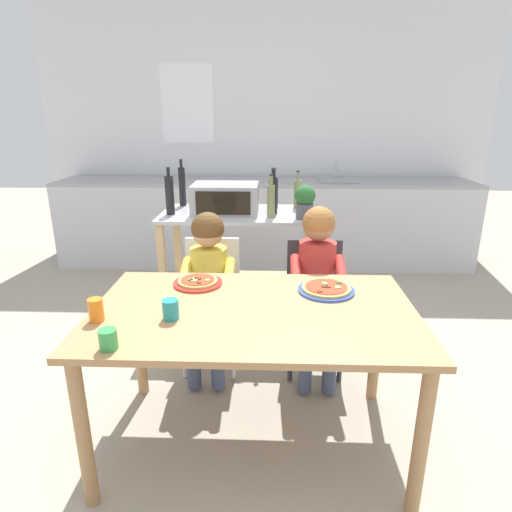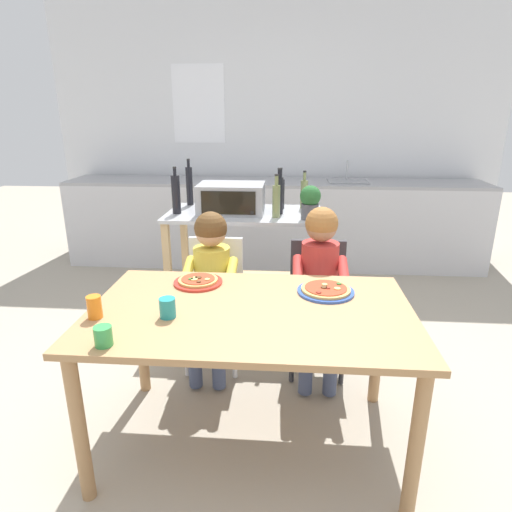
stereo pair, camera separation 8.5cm
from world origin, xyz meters
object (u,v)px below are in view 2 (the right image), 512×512
toaster_oven (231,198)px  drinking_cup_green (103,336)px  child_in_yellow_shirt (210,274)px  drinking_cup_orange (94,307)px  bottle_tall_green_wine (189,185)px  drinking_cup_teal (168,308)px  bottle_dark_olive_oil (304,193)px  bottle_squat_spirits (276,200)px  child_in_red_shirt (320,275)px  pizza_plate_blue_rimmed (326,290)px  kitchen_island_cart (245,249)px  dining_chair_left (215,293)px  bottle_clear_vinegar (280,193)px  potted_herb_plant (310,201)px  pizza_plate_red_rimmed (198,281)px  bottle_brown_beer (176,194)px  dining_table (251,327)px  bottle_slim_sauce (279,195)px  dining_chair_right (317,297)px

toaster_oven → drinking_cup_green: size_ratio=6.02×
child_in_yellow_shirt → drinking_cup_orange: child_in_yellow_shirt is taller
bottle_tall_green_wine → drinking_cup_teal: bottle_tall_green_wine is taller
child_in_yellow_shirt → bottle_dark_olive_oil: bearing=57.3°
bottle_squat_spirits → bottle_dark_olive_oil: size_ratio=1.05×
drinking_cup_teal → bottle_tall_green_wine: bearing=99.2°
child_in_red_shirt → pizza_plate_blue_rimmed: bearing=-90.0°
drinking_cup_teal → drinking_cup_green: 0.31m
kitchen_island_cart → drinking_cup_green: (-0.36, -1.70, 0.19)m
dining_chair_left → child_in_red_shirt: bearing=-11.7°
drinking_cup_green → toaster_oven: bearing=80.9°
bottle_clear_vinegar → child_in_yellow_shirt: bearing=-114.0°
drinking_cup_green → drinking_cup_orange: size_ratio=0.79×
kitchen_island_cart → bottle_clear_vinegar: (0.25, 0.15, 0.41)m
potted_herb_plant → drinking_cup_green: bearing=-118.5°
potted_herb_plant → bottle_squat_spirits: bearing=171.6°
kitchen_island_cart → bottle_squat_spirits: 0.49m
bottle_tall_green_wine → potted_herb_plant: size_ratio=1.55×
bottle_clear_vinegar → pizza_plate_red_rimmed: bottle_clear_vinegar is taller
child_in_yellow_shirt → drinking_cup_teal: (-0.05, -0.73, 0.12)m
bottle_tall_green_wine → dining_chair_left: bottle_tall_green_wine is taller
bottle_brown_beer → drinking_cup_teal: bottle_brown_beer is taller
child_in_red_shirt → pizza_plate_red_rimmed: (-0.65, -0.33, 0.07)m
drinking_cup_green → pizza_plate_blue_rimmed: bearing=33.2°
kitchen_island_cart → dining_chair_left: 0.62m
toaster_oven → dining_chair_left: 0.76m
toaster_oven → child_in_yellow_shirt: toaster_oven is taller
child_in_yellow_shirt → bottle_clear_vinegar: bearing=66.0°
bottle_tall_green_wine → dining_table: bearing=-68.4°
bottle_clear_vinegar → drinking_cup_orange: (-0.75, -1.63, -0.21)m
dining_chair_left → drinking_cup_orange: 1.00m
bottle_tall_green_wine → bottle_clear_vinegar: bearing=-6.6°
dining_chair_left → child_in_red_shirt: size_ratio=0.78×
drinking_cup_teal → drinking_cup_orange: bearing=-174.6°
bottle_tall_green_wine → drinking_cup_orange: bearing=-91.3°
drinking_cup_teal → pizza_plate_blue_rimmed: bearing=24.6°
kitchen_island_cart → dining_table: kitchen_island_cart is taller
bottle_slim_sauce → pizza_plate_red_rimmed: (-0.39, -1.03, -0.27)m
kitchen_island_cart → dining_table: size_ratio=0.78×
toaster_oven → bottle_tall_green_wine: (-0.36, 0.26, 0.05)m
bottle_tall_green_wine → bottle_brown_beer: bearing=-95.3°
bottle_slim_sauce → dining_chair_right: 0.83m
bottle_dark_olive_oil → dining_chair_left: bottle_dark_olive_oil is taller
dining_chair_left → pizza_plate_red_rimmed: 0.53m
pizza_plate_blue_rimmed → bottle_slim_sauce: bearing=103.3°
dining_table → dining_chair_left: 0.82m
drinking_cup_orange → bottle_clear_vinegar: bearing=65.4°
dining_chair_right → child_in_red_shirt: size_ratio=0.78×
potted_herb_plant → child_in_yellow_shirt: bearing=-138.0°
pizza_plate_blue_rimmed → drinking_cup_teal: bearing=-155.4°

